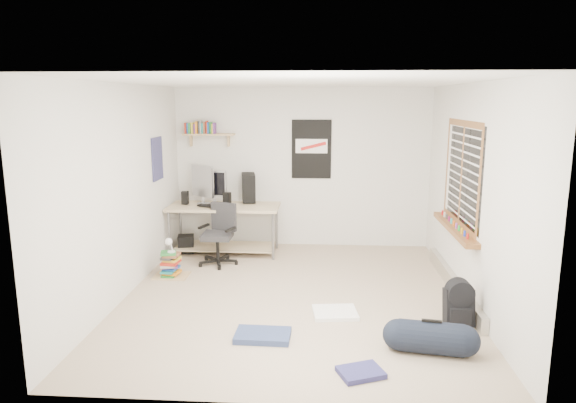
# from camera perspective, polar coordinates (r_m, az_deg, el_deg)

# --- Properties ---
(floor) EXTENTS (4.00, 4.50, 0.01)m
(floor) POSITION_cam_1_polar(r_m,az_deg,el_deg) (6.26, 0.65, -10.45)
(floor) COLOR gray
(floor) RESTS_ON ground
(ceiling) EXTENTS (4.00, 4.50, 0.01)m
(ceiling) POSITION_cam_1_polar(r_m,az_deg,el_deg) (5.82, 0.70, 13.16)
(ceiling) COLOR white
(ceiling) RESTS_ON ground
(back_wall) EXTENTS (4.00, 0.01, 2.50)m
(back_wall) POSITION_cam_1_polar(r_m,az_deg,el_deg) (8.14, 1.55, 3.74)
(back_wall) COLOR silver
(back_wall) RESTS_ON ground
(left_wall) EXTENTS (0.01, 4.50, 2.50)m
(left_wall) POSITION_cam_1_polar(r_m,az_deg,el_deg) (6.35, -17.71, 1.09)
(left_wall) COLOR silver
(left_wall) RESTS_ON ground
(right_wall) EXTENTS (0.01, 4.50, 2.50)m
(right_wall) POSITION_cam_1_polar(r_m,az_deg,el_deg) (6.14, 19.70, 0.64)
(right_wall) COLOR silver
(right_wall) RESTS_ON ground
(desk) EXTENTS (1.81, 1.31, 0.76)m
(desk) POSITION_cam_1_polar(r_m,az_deg,el_deg) (7.89, -7.05, -3.13)
(desk) COLOR tan
(desk) RESTS_ON floor
(monitor_left) EXTENTS (0.42, 0.34, 0.48)m
(monitor_left) POSITION_cam_1_polar(r_m,az_deg,el_deg) (7.89, -9.43, 1.50)
(monitor_left) COLOR #A2A2A7
(monitor_left) RESTS_ON desk
(monitor_right) EXTENTS (0.37, 0.12, 0.40)m
(monitor_right) POSITION_cam_1_polar(r_m,az_deg,el_deg) (7.88, -8.15, 1.22)
(monitor_right) COLOR #B0B1B6
(monitor_right) RESTS_ON desk
(pc_tower) EXTENTS (0.27, 0.44, 0.43)m
(pc_tower) POSITION_cam_1_polar(r_m,az_deg,el_deg) (8.00, -4.41, 1.57)
(pc_tower) COLOR black
(pc_tower) RESTS_ON desk
(keyboard) EXTENTS (0.38, 0.25, 0.02)m
(keyboard) POSITION_cam_1_polar(r_m,az_deg,el_deg) (7.69, -8.72, -0.48)
(keyboard) COLOR black
(keyboard) RESTS_ON desk
(speaker_left) EXTENTS (0.10, 0.10, 0.19)m
(speaker_left) POSITION_cam_1_polar(r_m,az_deg,el_deg) (7.93, -11.37, 0.42)
(speaker_left) COLOR black
(speaker_left) RESTS_ON desk
(speaker_right) EXTENTS (0.12, 0.12, 0.20)m
(speaker_right) POSITION_cam_1_polar(r_m,az_deg,el_deg) (7.72, -6.78, 0.29)
(speaker_right) COLOR black
(speaker_right) RESTS_ON desk
(office_chair) EXTENTS (0.73, 0.73, 0.87)m
(office_chair) POSITION_cam_1_polar(r_m,az_deg,el_deg) (7.34, -7.88, -3.24)
(office_chair) COLOR #27272A
(office_chair) RESTS_ON floor
(wall_shelf) EXTENTS (0.80, 0.22, 0.24)m
(wall_shelf) POSITION_cam_1_polar(r_m,az_deg,el_deg) (8.16, -8.77, 7.38)
(wall_shelf) COLOR tan
(wall_shelf) RESTS_ON back_wall
(poster_back_wall) EXTENTS (0.62, 0.03, 0.92)m
(poster_back_wall) POSITION_cam_1_polar(r_m,az_deg,el_deg) (8.08, 2.62, 5.82)
(poster_back_wall) COLOR black
(poster_back_wall) RESTS_ON back_wall
(poster_left_wall) EXTENTS (0.02, 0.42, 0.60)m
(poster_left_wall) POSITION_cam_1_polar(r_m,az_deg,el_deg) (7.42, -14.33, 4.62)
(poster_left_wall) COLOR navy
(poster_left_wall) RESTS_ON left_wall
(window) EXTENTS (0.10, 1.50, 1.26)m
(window) POSITION_cam_1_polar(r_m,az_deg,el_deg) (6.38, 18.62, 2.91)
(window) COLOR brown
(window) RESTS_ON right_wall
(baseboard_heater) EXTENTS (0.08, 2.50, 0.18)m
(baseboard_heater) POSITION_cam_1_polar(r_m,az_deg,el_deg) (6.70, 17.93, -8.67)
(baseboard_heater) COLOR #B7B2A8
(baseboard_heater) RESTS_ON floor
(backpack) EXTENTS (0.30, 0.24, 0.38)m
(backpack) POSITION_cam_1_polar(r_m,az_deg,el_deg) (5.70, 18.43, -11.08)
(backpack) COLOR black
(backpack) RESTS_ON floor
(duffel_bag) EXTENTS (0.34, 0.34, 0.59)m
(duffel_bag) POSITION_cam_1_polar(r_m,az_deg,el_deg) (5.08, 15.57, -14.47)
(duffel_bag) COLOR black
(duffel_bag) RESTS_ON floor
(tshirt) EXTENTS (0.52, 0.45, 0.04)m
(tshirt) POSITION_cam_1_polar(r_m,az_deg,el_deg) (5.77, 5.24, -12.19)
(tshirt) COLOR white
(tshirt) RESTS_ON floor
(jeans_a) EXTENTS (0.55, 0.36, 0.06)m
(jeans_a) POSITION_cam_1_polar(r_m,az_deg,el_deg) (5.22, -2.82, -14.64)
(jeans_a) COLOR navy
(jeans_a) RESTS_ON floor
(jeans_b) EXTENTS (0.44, 0.39, 0.05)m
(jeans_b) POSITION_cam_1_polar(r_m,az_deg,el_deg) (4.65, 8.09, -18.28)
(jeans_b) COLOR navy
(jeans_b) RESTS_ON floor
(book_stack) EXTENTS (0.54, 0.49, 0.31)m
(book_stack) POSITION_cam_1_polar(r_m,az_deg,el_deg) (7.04, -12.87, -6.93)
(book_stack) COLOR brown
(book_stack) RESTS_ON floor
(desk_lamp) EXTENTS (0.16, 0.20, 0.18)m
(desk_lamp) POSITION_cam_1_polar(r_m,az_deg,el_deg) (6.95, -12.84, -5.19)
(desk_lamp) COLOR white
(desk_lamp) RESTS_ON book_stack
(subwoofer) EXTENTS (0.28, 0.28, 0.27)m
(subwoofer) POSITION_cam_1_polar(r_m,az_deg,el_deg) (8.05, -11.26, -4.64)
(subwoofer) COLOR black
(subwoofer) RESTS_ON floor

